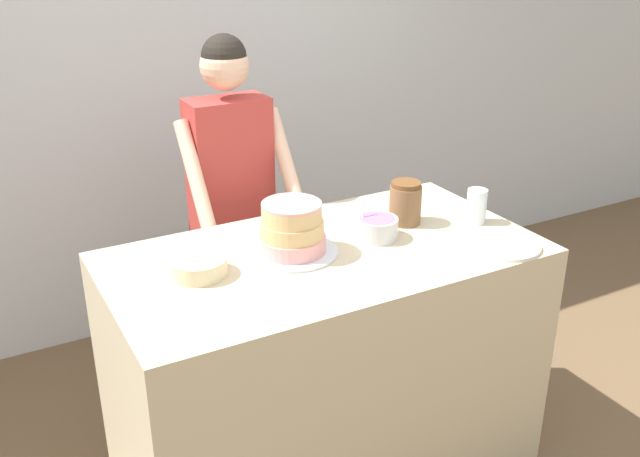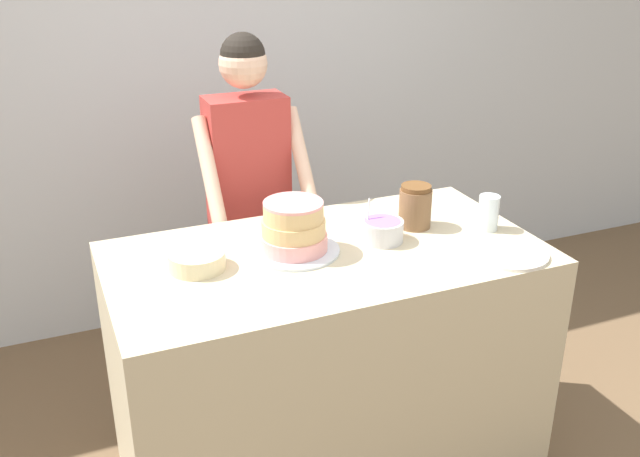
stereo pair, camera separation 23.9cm
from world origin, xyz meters
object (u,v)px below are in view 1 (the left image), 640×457
object	(u,v)px
cake	(292,231)
drinking_glass	(476,206)
frosting_bowl_pink	(198,265)
stoneware_jar	(405,203)
frosting_bowl_purple	(377,227)
ceramic_plate	(502,245)
person_baker	(231,185)

from	to	relation	value
cake	drinking_glass	bearing A→B (deg)	-7.12
frosting_bowl_pink	stoneware_jar	size ratio (longest dim) A/B	1.15
frosting_bowl_purple	ceramic_plate	world-z (taller)	frosting_bowl_purple
frosting_bowl_pink	drinking_glass	xyz separation A→B (m)	(1.08, -0.09, 0.03)
drinking_glass	stoneware_jar	size ratio (longest dim) A/B	0.81
person_baker	ceramic_plate	bearing A→B (deg)	-55.83
cake	ceramic_plate	bearing A→B (deg)	-24.79
person_baker	cake	distance (m)	0.63
drinking_glass	stoneware_jar	xyz separation A→B (m)	(-0.24, 0.13, 0.01)
cake	stoneware_jar	bearing A→B (deg)	4.10
cake	drinking_glass	world-z (taller)	cake
frosting_bowl_pink	ceramic_plate	xyz separation A→B (m)	(1.02, -0.31, -0.03)
person_baker	frosting_bowl_purple	distance (m)	0.73
drinking_glass	stoneware_jar	bearing A→B (deg)	151.84
cake	frosting_bowl_purple	size ratio (longest dim) A/B	2.11
stoneware_jar	frosting_bowl_pink	bearing A→B (deg)	-177.62
frosting_bowl_pink	person_baker	bearing A→B (deg)	59.21
ceramic_plate	stoneware_jar	distance (m)	0.40
cake	ceramic_plate	xyz separation A→B (m)	(0.68, -0.31, -0.08)
stoneware_jar	frosting_bowl_purple	bearing A→B (deg)	-157.84
frosting_bowl_pink	ceramic_plate	world-z (taller)	frosting_bowl_pink
ceramic_plate	person_baker	bearing A→B (deg)	124.17
frosting_bowl_purple	stoneware_jar	distance (m)	0.19
ceramic_plate	stoneware_jar	size ratio (longest dim) A/B	1.63
cake	stoneware_jar	xyz separation A→B (m)	(0.50, 0.04, -0.00)
person_baker	cake	bearing A→B (deg)	-93.13
ceramic_plate	frosting_bowl_pink	bearing A→B (deg)	162.91
drinking_glass	ceramic_plate	xyz separation A→B (m)	(-0.06, -0.22, -0.06)
cake	frosting_bowl_pink	bearing A→B (deg)	179.86
drinking_glass	frosting_bowl_purple	bearing A→B (deg)	172.04
frosting_bowl_pink	drinking_glass	bearing A→B (deg)	-4.93
person_baker	frosting_bowl_pink	size ratio (longest dim) A/B	8.60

